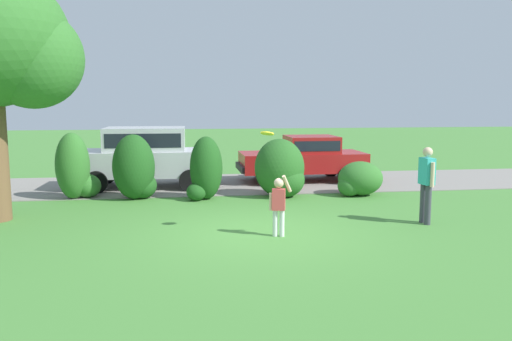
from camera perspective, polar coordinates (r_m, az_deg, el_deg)
name	(u,v)px	position (r m, az deg, el deg)	size (l,w,h in m)	color
ground_plane	(258,233)	(11.01, 0.26, -6.89)	(80.00, 80.00, 0.00)	#478438
driveway_strip	(230,184)	(17.34, -2.82, -1.46)	(28.00, 4.40, 0.02)	gray
shrub_near_tree	(75,170)	(15.50, -19.20, 0.09)	(1.20, 1.01, 1.88)	#33702B
shrub_centre_left	(135,170)	(15.00, -13.12, 0.06)	(1.22, 1.16, 1.83)	#1E511C
shrub_centre	(205,170)	(14.63, -5.58, 0.05)	(1.02, 0.95, 1.77)	#1E511C
shrub_centre_right	(281,171)	(15.01, 2.76, -0.05)	(1.44, 1.42, 1.68)	#286023
shrub_far_end	(359,180)	(15.50, 11.20, -0.98)	(1.37, 1.18, 1.00)	#33702B
parked_sedan	(305,157)	(17.89, 5.38, 1.51)	(4.42, 2.14, 1.56)	maroon
parked_suv	(146,154)	(16.89, -12.01, 1.78)	(4.73, 2.16, 1.92)	silver
child_thrower	(279,202)	(10.62, 2.51, -3.47)	(0.47, 0.23, 1.29)	white
frisbee	(267,133)	(10.62, 1.24, 4.10)	(0.29, 0.28, 0.13)	yellow
adult_onlooker	(426,181)	(12.27, 18.20, -1.08)	(0.26, 0.53, 1.74)	#3F3F4C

